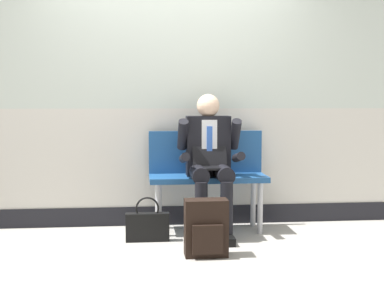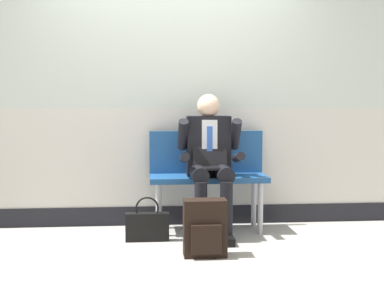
{
  "view_description": "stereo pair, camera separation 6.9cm",
  "coord_description": "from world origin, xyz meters",
  "px_view_note": "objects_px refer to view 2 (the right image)",
  "views": [
    {
      "loc": [
        -0.3,
        -4.61,
        1.22
      ],
      "look_at": [
        0.17,
        0.07,
        0.75
      ],
      "focal_mm": 50.17,
      "sensor_mm": 36.0,
      "label": 1
    },
    {
      "loc": [
        -0.24,
        -4.62,
        1.22
      ],
      "look_at": [
        0.17,
        0.07,
        0.75
      ],
      "focal_mm": 50.17,
      "sensor_mm": 36.0,
      "label": 2
    }
  ],
  "objects_px": {
    "bench_with_person": "(207,171)",
    "handbag": "(147,226)",
    "backpack": "(205,229)",
    "person_seated": "(210,159)"
  },
  "relations": [
    {
      "from": "bench_with_person",
      "to": "handbag",
      "type": "relative_size",
      "value": 2.79
    },
    {
      "from": "backpack",
      "to": "handbag",
      "type": "bearing_deg",
      "value": 132.12
    },
    {
      "from": "backpack",
      "to": "handbag",
      "type": "xyz_separation_m",
      "value": [
        -0.45,
        0.5,
        -0.08
      ]
    },
    {
      "from": "bench_with_person",
      "to": "backpack",
      "type": "xyz_separation_m",
      "value": [
        -0.12,
        -0.88,
        -0.34
      ]
    },
    {
      "from": "bench_with_person",
      "to": "backpack",
      "type": "height_order",
      "value": "bench_with_person"
    },
    {
      "from": "backpack",
      "to": "bench_with_person",
      "type": "bearing_deg",
      "value": 82.25
    },
    {
      "from": "person_seated",
      "to": "backpack",
      "type": "relative_size",
      "value": 2.83
    },
    {
      "from": "backpack",
      "to": "handbag",
      "type": "distance_m",
      "value": 0.67
    },
    {
      "from": "person_seated",
      "to": "backpack",
      "type": "bearing_deg",
      "value": -99.96
    },
    {
      "from": "person_seated",
      "to": "backpack",
      "type": "distance_m",
      "value": 0.84
    }
  ]
}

